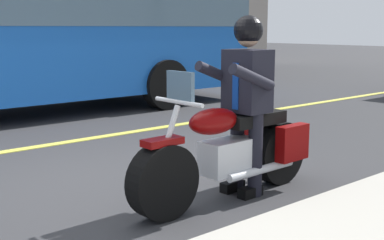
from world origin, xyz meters
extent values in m
plane|color=#333335|center=(0.00, 0.00, 0.00)|extent=(80.00, 80.00, 0.00)
cube|color=#E5DB4C|center=(0.00, -2.00, 0.01)|extent=(60.00, 0.16, 0.01)
cylinder|color=black|center=(0.12, 1.25, 0.33)|extent=(0.67, 0.22, 0.66)
cylinder|color=black|center=(-1.43, 1.21, 0.33)|extent=(0.67, 0.22, 0.66)
cube|color=silver|center=(-0.68, 1.23, 0.42)|extent=(0.57, 0.30, 0.32)
ellipsoid|color=#720505|center=(-0.48, 1.24, 0.78)|extent=(0.57, 0.30, 0.24)
cube|color=black|center=(-1.03, 1.22, 0.74)|extent=(0.71, 0.30, 0.12)
cube|color=#720505|center=(-1.38, 1.43, 0.48)|extent=(0.40, 0.13, 0.36)
cube|color=#720505|center=(-1.37, 0.99, 0.48)|extent=(0.40, 0.13, 0.36)
cylinder|color=silver|center=(0.10, 1.25, 0.60)|extent=(0.35, 0.06, 0.76)
cylinder|color=silver|center=(-0.06, 1.25, 1.00)|extent=(0.05, 0.60, 0.04)
cube|color=#720505|center=(0.12, 1.25, 0.68)|extent=(0.36, 0.17, 0.06)
cylinder|color=silver|center=(-0.98, 1.38, 0.26)|extent=(0.90, 0.10, 0.08)
cube|color=slate|center=(-0.08, 1.25, 1.12)|extent=(0.05, 0.32, 0.28)
cylinder|color=black|center=(-0.93, 1.34, 0.42)|extent=(0.14, 0.14, 0.84)
cube|color=black|center=(-0.87, 1.35, 0.05)|extent=(0.26, 0.12, 0.10)
cylinder|color=black|center=(-0.92, 1.10, 0.42)|extent=(0.14, 0.14, 0.84)
cube|color=black|center=(-0.86, 1.11, 0.05)|extent=(0.26, 0.12, 0.10)
cube|color=black|center=(-0.93, 1.22, 1.12)|extent=(0.33, 0.41, 0.60)
cube|color=navy|center=(-0.77, 1.23, 1.08)|extent=(0.03, 0.07, 0.44)
cylinder|color=black|center=(-0.75, 1.45, 1.18)|extent=(0.55, 0.11, 0.28)
cylinder|color=black|center=(-0.74, 1.01, 1.18)|extent=(0.55, 0.11, 0.28)
sphere|color=tan|center=(-0.93, 1.22, 1.55)|extent=(0.22, 0.22, 0.22)
sphere|color=black|center=(-0.93, 1.22, 1.60)|extent=(0.28, 0.28, 0.28)
cylinder|color=black|center=(-3.55, -3.49, 0.50)|extent=(1.00, 0.30, 1.00)
cylinder|color=black|center=(-3.55, -5.89, 0.50)|extent=(1.00, 0.30, 1.00)
cube|color=slate|center=(-12.55, -10.97, 2.00)|extent=(1.10, 0.06, 1.60)
cube|color=slate|center=(-7.41, -10.97, 2.00)|extent=(1.10, 0.06, 1.60)
camera|label=1|loc=(2.65, 4.60, 1.62)|focal=47.70mm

